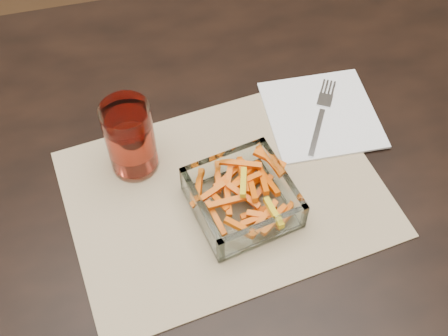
{
  "coord_description": "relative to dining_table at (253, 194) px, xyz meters",
  "views": [
    {
      "loc": [
        -0.17,
        -0.48,
        1.44
      ],
      "look_at": [
        -0.05,
        -0.02,
        0.78
      ],
      "focal_mm": 45.0,
      "sensor_mm": 36.0,
      "label": 1
    }
  ],
  "objects": [
    {
      "name": "tumbler",
      "position": [
        -0.18,
        0.04,
        0.15
      ],
      "size": [
        0.07,
        0.07,
        0.12
      ],
      "color": "white",
      "rests_on": "placemat"
    },
    {
      "name": "dining_table",
      "position": [
        0.0,
        0.0,
        0.0
      ],
      "size": [
        1.6,
        0.9,
        0.75
      ],
      "color": "black",
      "rests_on": "ground"
    },
    {
      "name": "placemat",
      "position": [
        -0.06,
        -0.04,
        0.09
      ],
      "size": [
        0.49,
        0.38,
        0.0
      ],
      "primitive_type": "cube",
      "rotation": [
        0.0,
        0.0,
        0.12
      ],
      "color": "tan",
      "rests_on": "dining_table"
    },
    {
      "name": "fork",
      "position": [
        0.13,
        0.06,
        0.1
      ],
      "size": [
        0.1,
        0.15,
        0.0
      ],
      "rotation": [
        0.0,
        0.0,
        -0.53
      ],
      "color": "silver",
      "rests_on": "napkin"
    },
    {
      "name": "glass_bowl",
      "position": [
        -0.04,
        -0.07,
        0.11
      ],
      "size": [
        0.16,
        0.16,
        0.05
      ],
      "rotation": [
        0.0,
        0.0,
        0.19
      ],
      "color": "white",
      "rests_on": "placemat"
    },
    {
      "name": "napkin",
      "position": [
        0.13,
        0.06,
        0.09
      ],
      "size": [
        0.18,
        0.18,
        0.0
      ],
      "primitive_type": "cube",
      "rotation": [
        0.0,
        0.0,
        -0.05
      ],
      "color": "white",
      "rests_on": "placemat"
    }
  ]
}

